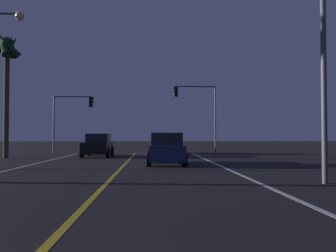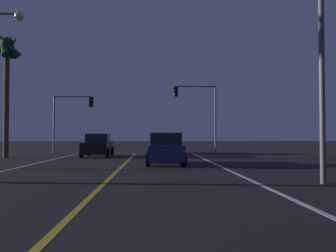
% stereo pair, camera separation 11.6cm
% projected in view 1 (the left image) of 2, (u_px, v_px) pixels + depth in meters
% --- Properties ---
extents(lane_edge_right, '(0.16, 35.18, 0.01)m').
position_uv_depth(lane_edge_right, '(249.00, 178.00, 12.56)').
color(lane_edge_right, silver).
rests_on(lane_edge_right, ground).
extents(lane_center_divider, '(0.16, 35.18, 0.01)m').
position_uv_depth(lane_center_divider, '(111.00, 179.00, 12.33)').
color(lane_center_divider, gold).
rests_on(lane_center_divider, ground).
extents(car_lead_same_lane, '(2.02, 4.30, 1.70)m').
position_uv_depth(car_lead_same_lane, '(166.00, 149.00, 18.71)').
color(car_lead_same_lane, black).
rests_on(car_lead_same_lane, ground).
extents(car_oncoming, '(2.02, 4.30, 1.70)m').
position_uv_depth(car_oncoming, '(98.00, 145.00, 25.78)').
color(car_oncoming, black).
rests_on(car_oncoming, ground).
extents(car_ahead_far, '(2.02, 4.30, 1.70)m').
position_uv_depth(car_ahead_far, '(163.00, 144.00, 29.95)').
color(car_ahead_far, black).
rests_on(car_ahead_far, ground).
extents(traffic_light_near_right, '(3.81, 0.36, 5.96)m').
position_uv_depth(traffic_light_near_right, '(196.00, 103.00, 30.76)').
color(traffic_light_near_right, '#4C4C51').
rests_on(traffic_light_near_right, ground).
extents(traffic_light_near_left, '(3.51, 0.36, 5.00)m').
position_uv_depth(traffic_light_near_left, '(74.00, 110.00, 30.25)').
color(traffic_light_near_left, '#4C4C51').
rests_on(traffic_light_near_left, ground).
extents(street_lamp_right_near, '(2.44, 0.44, 7.42)m').
position_uv_depth(street_lamp_right_near, '(306.00, 36.00, 11.29)').
color(street_lamp_right_near, '#4C4C51').
rests_on(street_lamp_right_near, ground).
extents(palm_tree_left_mid, '(2.12, 2.18, 8.85)m').
position_uv_depth(palm_tree_left_mid, '(7.00, 57.00, 24.31)').
color(palm_tree_left_mid, '#473826').
rests_on(palm_tree_left_mid, ground).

